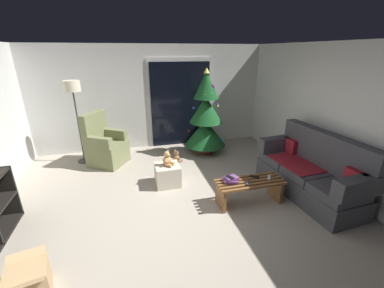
{
  "coord_description": "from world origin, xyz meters",
  "views": [
    {
      "loc": [
        -0.61,
        -3.11,
        2.35
      ],
      "look_at": [
        0.4,
        0.7,
        0.85
      ],
      "focal_mm": 23.05,
      "sensor_mm": 36.0,
      "label": 1
    }
  ],
  "objects_px": {
    "armchair": "(105,146)",
    "cardboard_box_open_near_shelf": "(28,283)",
    "remote_black": "(255,177)",
    "christmas_tree": "(206,117)",
    "remote_silver": "(269,177)",
    "teddy_bear_chestnut_by_tree": "(177,157)",
    "ottoman": "(168,175)",
    "couch": "(311,173)",
    "remote_graphite": "(248,183)",
    "cell_phone": "(230,177)",
    "floor_lamp": "(73,94)",
    "teddy_bear_honey": "(167,159)",
    "book_stack": "(231,179)",
    "coffee_table": "(249,188)"
  },
  "relations": [
    {
      "from": "armchair",
      "to": "cardboard_box_open_near_shelf",
      "type": "xyz_separation_m",
      "value": [
        -0.58,
        -3.12,
        -0.23
      ]
    },
    {
      "from": "remote_black",
      "to": "christmas_tree",
      "type": "relative_size",
      "value": 0.08
    },
    {
      "from": "remote_silver",
      "to": "remote_black",
      "type": "distance_m",
      "value": 0.23
    },
    {
      "from": "teddy_bear_chestnut_by_tree",
      "to": "ottoman",
      "type": "bearing_deg",
      "value": -111.24
    },
    {
      "from": "couch",
      "to": "cardboard_box_open_near_shelf",
      "type": "distance_m",
      "value": 4.16
    },
    {
      "from": "remote_graphite",
      "to": "cell_phone",
      "type": "bearing_deg",
      "value": 11.39
    },
    {
      "from": "cell_phone",
      "to": "floor_lamp",
      "type": "bearing_deg",
      "value": 111.96
    },
    {
      "from": "remote_silver",
      "to": "christmas_tree",
      "type": "xyz_separation_m",
      "value": [
        -0.38,
        2.2,
        0.47
      ]
    },
    {
      "from": "remote_silver",
      "to": "teddy_bear_honey",
      "type": "height_order",
      "value": "teddy_bear_honey"
    },
    {
      "from": "armchair",
      "to": "teddy_bear_honey",
      "type": "height_order",
      "value": "armchair"
    },
    {
      "from": "armchair",
      "to": "remote_graphite",
      "type": "bearing_deg",
      "value": -44.91
    },
    {
      "from": "couch",
      "to": "book_stack",
      "type": "bearing_deg",
      "value": 177.58
    },
    {
      "from": "armchair",
      "to": "ottoman",
      "type": "xyz_separation_m",
      "value": [
        1.15,
        -1.25,
        -0.21
      ]
    },
    {
      "from": "remote_graphite",
      "to": "floor_lamp",
      "type": "xyz_separation_m",
      "value": [
        -2.76,
        2.5,
        1.09
      ]
    },
    {
      "from": "coffee_table",
      "to": "armchair",
      "type": "bearing_deg",
      "value": 136.76
    },
    {
      "from": "remote_silver",
      "to": "book_stack",
      "type": "relative_size",
      "value": 0.63
    },
    {
      "from": "ottoman",
      "to": "teddy_bear_chestnut_by_tree",
      "type": "bearing_deg",
      "value": 68.76
    },
    {
      "from": "book_stack",
      "to": "ottoman",
      "type": "height_order",
      "value": "book_stack"
    },
    {
      "from": "coffee_table",
      "to": "remote_black",
      "type": "height_order",
      "value": "remote_black"
    },
    {
      "from": "teddy_bear_honey",
      "to": "coffee_table",
      "type": "bearing_deg",
      "value": -38.43
    },
    {
      "from": "remote_graphite",
      "to": "teddy_bear_chestnut_by_tree",
      "type": "bearing_deg",
      "value": -34.05
    },
    {
      "from": "teddy_bear_chestnut_by_tree",
      "to": "remote_graphite",
      "type": "bearing_deg",
      "value": -68.56
    },
    {
      "from": "remote_silver",
      "to": "remote_black",
      "type": "height_order",
      "value": "same"
    },
    {
      "from": "couch",
      "to": "coffee_table",
      "type": "bearing_deg",
      "value": 179.8
    },
    {
      "from": "coffee_table",
      "to": "teddy_bear_honey",
      "type": "xyz_separation_m",
      "value": [
        -1.17,
        0.93,
        0.24
      ]
    },
    {
      "from": "couch",
      "to": "remote_black",
      "type": "height_order",
      "value": "couch"
    },
    {
      "from": "cell_phone",
      "to": "teddy_bear_chestnut_by_tree",
      "type": "relative_size",
      "value": 0.5
    },
    {
      "from": "ottoman",
      "to": "teddy_bear_chestnut_by_tree",
      "type": "height_order",
      "value": "ottoman"
    },
    {
      "from": "teddy_bear_chestnut_by_tree",
      "to": "cardboard_box_open_near_shelf",
      "type": "xyz_separation_m",
      "value": [
        -2.08,
        -2.79,
        0.05
      ]
    },
    {
      "from": "remote_silver",
      "to": "floor_lamp",
      "type": "relative_size",
      "value": 0.09
    },
    {
      "from": "remote_graphite",
      "to": "cell_phone",
      "type": "xyz_separation_m",
      "value": [
        -0.26,
        0.11,
        0.08
      ]
    },
    {
      "from": "book_stack",
      "to": "ottoman",
      "type": "xyz_separation_m",
      "value": [
        -0.87,
        0.88,
        -0.25
      ]
    },
    {
      "from": "teddy_bear_honey",
      "to": "cardboard_box_open_near_shelf",
      "type": "relative_size",
      "value": 0.5
    },
    {
      "from": "ottoman",
      "to": "cardboard_box_open_near_shelf",
      "type": "bearing_deg",
      "value": -132.71
    },
    {
      "from": "remote_black",
      "to": "remote_graphite",
      "type": "xyz_separation_m",
      "value": [
        -0.2,
        -0.15,
        0.0
      ]
    },
    {
      "from": "cardboard_box_open_near_shelf",
      "to": "floor_lamp",
      "type": "bearing_deg",
      "value": 88.78
    },
    {
      "from": "remote_black",
      "to": "ottoman",
      "type": "xyz_separation_m",
      "value": [
        -1.31,
        0.84,
        -0.22
      ]
    },
    {
      "from": "christmas_tree",
      "to": "cardboard_box_open_near_shelf",
      "type": "relative_size",
      "value": 3.53
    },
    {
      "from": "coffee_table",
      "to": "cell_phone",
      "type": "distance_m",
      "value": 0.4
    },
    {
      "from": "coffee_table",
      "to": "remote_graphite",
      "type": "xyz_separation_m",
      "value": [
        -0.07,
        -0.06,
        0.15
      ]
    },
    {
      "from": "couch",
      "to": "teddy_bear_chestnut_by_tree",
      "type": "xyz_separation_m",
      "value": [
        -1.97,
        1.86,
        -0.28
      ]
    },
    {
      "from": "christmas_tree",
      "to": "armchair",
      "type": "xyz_separation_m",
      "value": [
        -2.29,
        -0.01,
        -0.49
      ]
    },
    {
      "from": "remote_silver",
      "to": "cell_phone",
      "type": "distance_m",
      "value": 0.68
    },
    {
      "from": "teddy_bear_chestnut_by_tree",
      "to": "couch",
      "type": "bearing_deg",
      "value": -43.38
    },
    {
      "from": "coffee_table",
      "to": "teddy_bear_chestnut_by_tree",
      "type": "distance_m",
      "value": 2.04
    },
    {
      "from": "ottoman",
      "to": "cardboard_box_open_near_shelf",
      "type": "xyz_separation_m",
      "value": [
        -1.73,
        -1.87,
        -0.02
      ]
    },
    {
      "from": "ottoman",
      "to": "cardboard_box_open_near_shelf",
      "type": "relative_size",
      "value": 0.77
    },
    {
      "from": "book_stack",
      "to": "floor_lamp",
      "type": "xyz_separation_m",
      "value": [
        -2.53,
        2.38,
        1.06
      ]
    },
    {
      "from": "remote_silver",
      "to": "christmas_tree",
      "type": "relative_size",
      "value": 0.08
    },
    {
      "from": "remote_black",
      "to": "cell_phone",
      "type": "xyz_separation_m",
      "value": [
        -0.46,
        -0.04,
        0.08
      ]
    }
  ]
}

